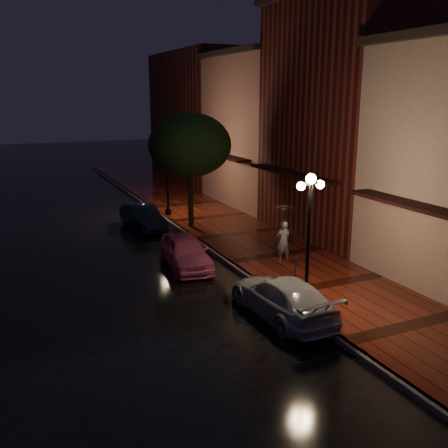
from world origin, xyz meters
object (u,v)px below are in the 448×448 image
streetlamp_near (309,233)px  street_tree (190,147)px  navy_car (143,217)px  streetlamp_far (167,172)px  silver_car (282,297)px  parking_meter (295,272)px  pink_car (186,252)px  woman_with_umbrella (284,224)px

streetlamp_near → street_tree: 11.12m
navy_car → streetlamp_far: bearing=39.8°
streetlamp_far → silver_car: bearing=-93.9°
streetlamp_near → parking_meter: (0.21, 1.00, -1.65)m
pink_car → silver_car: 5.72m
street_tree → woman_with_umbrella: bearing=-78.3°
pink_car → woman_with_umbrella: bearing=-13.4°
streetlamp_near → silver_car: 2.18m
street_tree → parking_meter: (-0.05, -9.99, -3.30)m
streetlamp_near → parking_meter: size_ratio=3.27×
pink_car → street_tree: bearing=73.0°
streetlamp_far → woman_with_umbrella: bearing=-80.3°
streetlamp_near → street_tree: (0.26, 10.99, 1.64)m
street_tree → pink_car: street_tree is taller
street_tree → streetlamp_far: bearing=94.9°
pink_car → navy_car: size_ratio=1.02×
streetlamp_far → woman_with_umbrella: size_ratio=1.82×
parking_meter → navy_car: bearing=99.2°
streetlamp_near → pink_car: bearing=110.7°
navy_car → street_tree: bearing=-28.9°
silver_car → pink_car: bearing=-79.9°
woman_with_umbrella → streetlamp_near: bearing=72.3°
navy_car → silver_car: silver_car is taller
streetlamp_near → streetlamp_far: 14.00m
streetlamp_near → street_tree: bearing=88.7°
street_tree → navy_car: street_tree is taller
streetlamp_near → silver_car: streetlamp_near is taller
streetlamp_near → streetlamp_far: same height
street_tree → silver_car: bearing=-96.2°
streetlamp_near → navy_car: (-2.03, 12.06, -1.97)m
streetlamp_far → silver_car: size_ratio=0.98×
streetlamp_far → street_tree: (0.26, -3.01, 1.64)m
streetlamp_near → woman_with_umbrella: 4.59m
streetlamp_near → pink_car: streetlamp_near is taller
street_tree → woman_with_umbrella: (1.41, -6.81, -2.53)m
streetlamp_far → silver_car: (-0.95, -14.10, -1.96)m
pink_car → parking_meter: size_ratio=2.96×
silver_car → parking_meter: (1.16, 1.09, 0.31)m
pink_car → parking_meter: (2.29, -4.51, 0.28)m
streetlamp_near → woman_with_umbrella: streetlamp_near is taller
street_tree → parking_meter: street_tree is taller
silver_car → streetlamp_far: bearing=-95.1°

